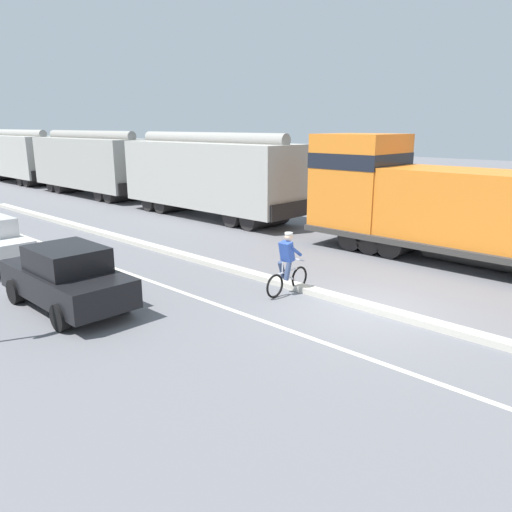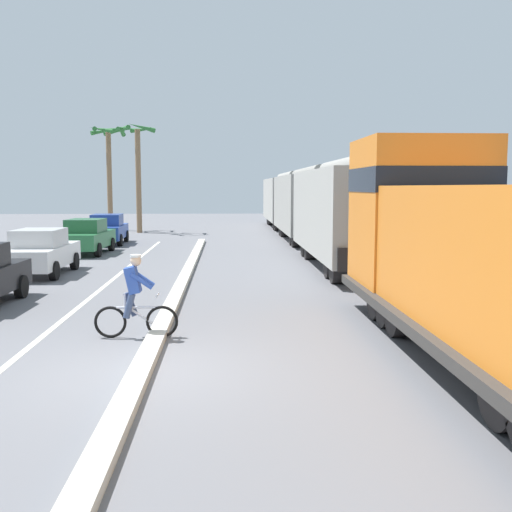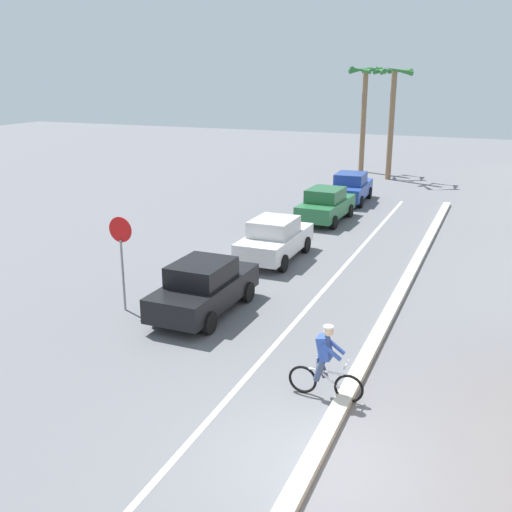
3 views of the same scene
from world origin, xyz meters
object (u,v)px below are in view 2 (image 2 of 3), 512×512
hopper_car_lead (347,213)px  parked_car_green (87,236)px  parked_car_white (41,252)px  hopper_car_middle (306,205)px  palm_tree_far (109,153)px  hopper_car_trailing (286,200)px  palm_tree_near (138,155)px  locomotive (482,259)px  parked_car_blue (108,229)px  cyclist (135,298)px

hopper_car_lead → parked_car_green: hopper_car_lead is taller
hopper_car_lead → parked_car_white: bearing=-173.0°
hopper_car_middle → palm_tree_far: (-12.88, 9.08, 3.36)m
hopper_car_trailing → palm_tree_near: bearing=-154.6°
locomotive → parked_car_blue: bearing=116.3°
hopper_car_lead → parked_car_blue: 14.96m
hopper_car_middle → parked_car_white: hopper_car_middle is taller
hopper_car_trailing → hopper_car_lead: bearing=-90.0°
cyclist → hopper_car_lead: bearing=58.4°
hopper_car_lead → parked_car_blue: hopper_car_lead is taller
hopper_car_middle → palm_tree_near: (-10.47, 6.62, 3.15)m
parked_car_white → parked_car_green: size_ratio=0.99×
locomotive → palm_tree_far: size_ratio=1.57×
parked_car_green → palm_tree_far: (-1.89, 15.44, 4.62)m
hopper_car_middle → parked_car_green: (-10.99, -6.36, -1.26)m
hopper_car_middle → cyclist: hopper_car_middle is taller
parked_car_white → parked_car_blue: same height
cyclist → palm_tree_near: palm_tree_near is taller
locomotive → parked_car_green: (-10.99, 17.40, -0.98)m
parked_car_blue → palm_tree_far: size_ratio=0.58×
cyclist → palm_tree_near: bearing=98.0°
hopper_car_trailing → parked_car_white: hopper_car_trailing is taller
locomotive → hopper_car_lead: size_ratio=1.10×
hopper_car_middle → cyclist: bearing=-106.3°
locomotive → parked_car_white: 15.49m
parked_car_green → cyclist: 16.34m
parked_car_blue → hopper_car_lead: bearing=-42.5°
cyclist → palm_tree_near: (-4.05, 28.67, 4.41)m
hopper_car_trailing → parked_car_blue: bearing=-129.9°
hopper_car_lead → palm_tree_far: size_ratio=1.44×
palm_tree_near → parked_car_white: bearing=-91.7°
hopper_car_lead → parked_car_blue: (-10.99, 10.08, -1.26)m
locomotive → cyclist: size_ratio=6.77×
palm_tree_far → locomotive: bearing=-68.6°
hopper_car_middle → hopper_car_lead: bearing=-90.0°
hopper_car_lead → parked_car_blue: bearing=137.5°
palm_tree_far → hopper_car_middle: bearing=-35.2°
hopper_car_middle → palm_tree_near: size_ratio=1.46×
cyclist → locomotive: bearing=-14.9°
hopper_car_trailing → palm_tree_far: bearing=-168.9°
hopper_car_lead → parked_car_green: (-10.99, 5.24, -1.26)m
parked_car_white → cyclist: size_ratio=2.45×
palm_tree_near → hopper_car_lead: bearing=-60.1°
hopper_car_middle → palm_tree_far: size_ratio=1.44×
hopper_car_lead → hopper_car_middle: (0.00, 11.60, 0.00)m
locomotive → palm_tree_far: 35.46m
cyclist → palm_tree_far: (-6.46, 31.12, 4.62)m
locomotive → hopper_car_middle: (0.00, 23.76, 0.28)m
cyclist → hopper_car_trailing: bearing=79.2°
parked_car_green → parked_car_blue: 4.83m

